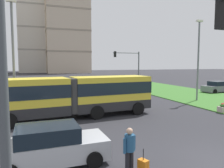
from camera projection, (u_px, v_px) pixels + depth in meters
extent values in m
plane|color=#2D2D33|center=(222.00, 163.00, 8.84)|extent=(260.00, 260.00, 0.00)
cube|color=yellow|center=(111.00, 92.00, 17.42)|extent=(6.18, 2.96, 2.55)
cube|color=#262628|center=(111.00, 104.00, 17.50)|extent=(6.20, 2.99, 0.70)
cube|color=#19232D|center=(111.00, 87.00, 17.38)|extent=(6.22, 3.01, 0.90)
cube|color=yellow|center=(29.00, 97.00, 14.91)|extent=(5.40, 2.95, 2.55)
cube|color=#262628|center=(29.00, 111.00, 15.00)|extent=(5.42, 2.98, 0.70)
cube|color=#19232D|center=(29.00, 91.00, 14.87)|extent=(5.45, 3.00, 0.90)
cylinder|color=#383838|center=(74.00, 95.00, 16.20)|extent=(2.40, 2.40, 2.45)
cylinder|color=black|center=(123.00, 103.00, 19.39)|extent=(1.02, 0.36, 1.00)
cylinder|color=black|center=(138.00, 109.00, 17.12)|extent=(1.02, 0.36, 1.00)
cylinder|color=black|center=(87.00, 106.00, 18.02)|extent=(1.02, 0.36, 1.00)
cylinder|color=black|center=(97.00, 112.00, 15.74)|extent=(1.02, 0.36, 1.00)
cylinder|color=black|center=(9.00, 113.00, 15.62)|extent=(1.02, 0.37, 1.00)
cylinder|color=black|center=(9.00, 121.00, 13.35)|extent=(1.02, 0.37, 1.00)
sphere|color=#F9EFC6|center=(137.00, 100.00, 19.54)|extent=(0.24, 0.24, 0.24)
sphere|color=#F9EFC6|center=(149.00, 103.00, 17.91)|extent=(0.24, 0.24, 0.24)
cube|color=#19234C|center=(44.00, 91.00, 27.65)|extent=(4.47, 1.97, 0.80)
cube|color=black|center=(43.00, 85.00, 27.53)|extent=(2.44, 1.77, 0.60)
cylinder|color=black|center=(55.00, 92.00, 29.06)|extent=(0.65, 0.24, 0.64)
cylinder|color=black|center=(57.00, 93.00, 27.39)|extent=(0.65, 0.24, 0.64)
cylinder|color=black|center=(31.00, 93.00, 27.95)|extent=(0.65, 0.24, 0.64)
cylinder|color=black|center=(32.00, 94.00, 26.29)|extent=(0.65, 0.24, 0.64)
cube|color=slate|center=(217.00, 88.00, 30.55)|extent=(4.57, 2.25, 0.80)
cube|color=black|center=(218.00, 83.00, 30.55)|extent=(2.54, 1.92, 0.60)
cylinder|color=black|center=(215.00, 92.00, 29.12)|extent=(0.66, 0.29, 0.64)
cylinder|color=black|center=(204.00, 90.00, 30.74)|extent=(0.66, 0.29, 0.64)
cylinder|color=black|center=(219.00, 89.00, 32.03)|extent=(0.66, 0.29, 0.64)
cube|color=#B7BABF|center=(52.00, 150.00, 8.69)|extent=(4.43, 1.88, 0.80)
cube|color=black|center=(47.00, 133.00, 8.57)|extent=(2.41, 1.72, 0.60)
cylinder|color=black|center=(84.00, 144.00, 10.07)|extent=(0.64, 0.23, 0.64)
cylinder|color=black|center=(94.00, 160.00, 8.39)|extent=(0.64, 0.23, 0.64)
cylinder|color=black|center=(12.00, 153.00, 9.02)|extent=(0.64, 0.23, 0.64)
cylinder|color=black|center=(131.00, 162.00, 7.88)|extent=(0.16, 0.16, 0.90)
cylinder|color=black|center=(127.00, 164.00, 7.75)|extent=(0.16, 0.16, 0.90)
cylinder|color=#23517A|center=(129.00, 143.00, 7.75)|extent=(0.36, 0.36, 0.60)
sphere|color=tan|center=(130.00, 131.00, 7.71)|extent=(0.24, 0.24, 0.24)
cylinder|color=#23517A|center=(134.00, 143.00, 7.91)|extent=(0.10, 0.10, 0.55)
cylinder|color=#23517A|center=(125.00, 146.00, 7.60)|extent=(0.10, 0.10, 0.55)
cube|color=orange|center=(143.00, 167.00, 7.79)|extent=(0.35, 0.42, 0.56)
cylinder|color=black|center=(143.00, 154.00, 7.75)|extent=(0.03, 0.03, 0.40)
sphere|color=red|center=(222.00, 104.00, 17.76)|extent=(0.20, 0.20, 0.20)
sphere|color=red|center=(224.00, 104.00, 17.93)|extent=(0.20, 0.20, 0.20)
cylinder|color=#474C51|center=(5.00, 147.00, 3.28)|extent=(0.16, 0.16, 5.51)
cylinder|color=#474C51|center=(139.00, 72.00, 31.61)|extent=(0.16, 0.16, 5.73)
cylinder|color=#474C51|center=(126.00, 53.00, 30.71)|extent=(3.95, 0.10, 0.10)
cube|color=black|center=(115.00, 54.00, 30.17)|extent=(0.28, 0.28, 0.80)
sphere|color=red|center=(115.00, 52.00, 30.14)|extent=(0.16, 0.16, 0.16)
sphere|color=yellow|center=(115.00, 54.00, 30.17)|extent=(0.16, 0.16, 0.16)
sphere|color=green|center=(115.00, 56.00, 30.19)|extent=(0.16, 0.16, 0.16)
cylinder|color=slate|center=(14.00, 61.00, 16.19)|extent=(0.18, 0.18, 8.47)
cube|color=white|center=(11.00, 0.00, 15.79)|extent=(0.70, 0.28, 0.20)
cylinder|color=slate|center=(198.00, 62.00, 23.32)|extent=(0.18, 0.18, 8.39)
cube|color=white|center=(200.00, 21.00, 22.92)|extent=(0.70, 0.28, 0.20)
cube|color=silver|center=(35.00, 19.00, 102.27)|extent=(15.21, 14.33, 49.88)
cube|color=#A4A099|center=(36.00, 51.00, 103.61)|extent=(15.41, 14.53, 0.70)
cube|color=#A4A099|center=(36.00, 29.00, 102.69)|extent=(15.41, 14.53, 0.70)
cube|color=#A4A099|center=(35.00, 7.00, 101.78)|extent=(15.41, 14.53, 0.70)
cube|color=#C6B299|center=(67.00, 33.00, 98.08)|extent=(18.26, 17.09, 35.65)
cube|color=gray|center=(67.00, 52.00, 98.86)|extent=(18.46, 17.29, 0.70)
cube|color=gray|center=(67.00, 32.00, 98.05)|extent=(18.46, 17.29, 0.70)
cube|color=gray|center=(66.00, 12.00, 97.23)|extent=(18.46, 17.29, 0.70)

